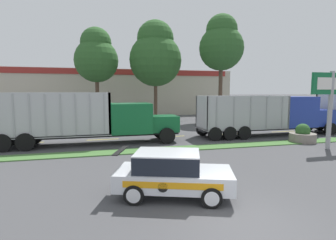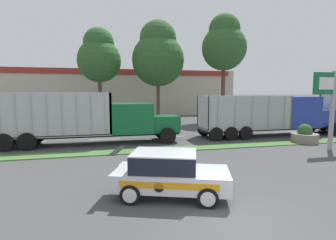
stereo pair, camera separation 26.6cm
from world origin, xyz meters
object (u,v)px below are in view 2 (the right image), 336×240
at_px(store_sign_post, 333,94).
at_px(dump_truck_mid, 284,116).
at_px(stone_planter, 305,136).
at_px(dump_truck_trail, 108,121).
at_px(rally_car, 169,173).

bearing_deg(store_sign_post, dump_truck_mid, 80.99).
xyz_separation_m(store_sign_post, stone_planter, (0.17, 2.38, -3.06)).
height_order(dump_truck_mid, dump_truck_trail, dump_truck_trail).
xyz_separation_m(rally_car, store_sign_post, (11.71, 4.80, 2.73)).
relative_size(dump_truck_mid, stone_planter, 6.79).
xyz_separation_m(dump_truck_mid, rally_car, (-12.61, -10.41, -0.82)).
bearing_deg(store_sign_post, dump_truck_trail, 158.41).
relative_size(dump_truck_mid, rally_car, 2.83).
bearing_deg(dump_truck_mid, store_sign_post, -99.01).
height_order(rally_car, store_sign_post, store_sign_post).
bearing_deg(dump_truck_mid, stone_planter, -102.57).
height_order(dump_truck_trail, stone_planter, dump_truck_trail).
distance_m(dump_truck_trail, store_sign_post, 14.86).
relative_size(store_sign_post, stone_planter, 2.69).
bearing_deg(stone_planter, dump_truck_trail, 167.65).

